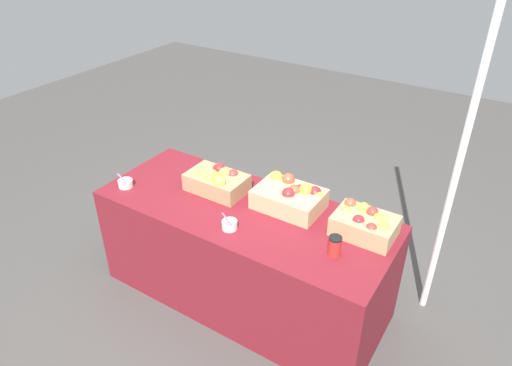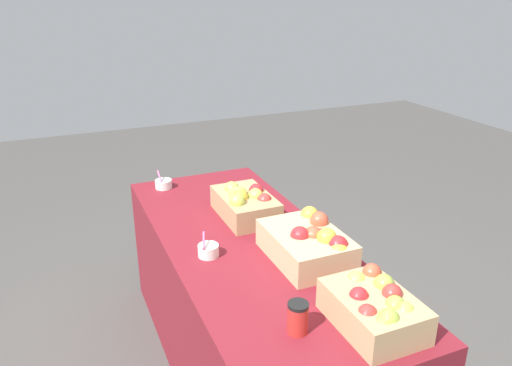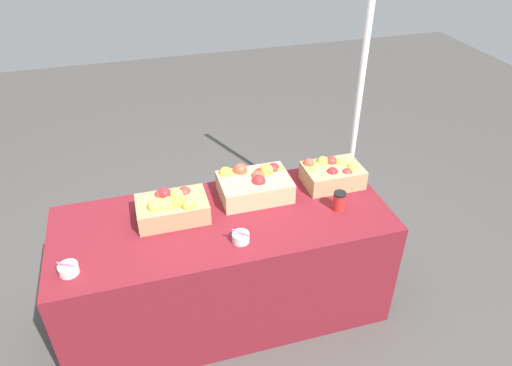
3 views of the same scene
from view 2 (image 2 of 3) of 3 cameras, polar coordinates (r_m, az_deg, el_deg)
table at (r=2.52m, az=-0.63°, el=-14.17°), size 1.90×0.76×0.74m
apple_crate_left at (r=1.81m, az=13.41°, el=-13.64°), size 0.35×0.25×0.16m
apple_crate_middle at (r=2.17m, az=6.08°, el=-6.82°), size 0.41×0.29×0.18m
apple_crate_right at (r=2.54m, az=-1.24°, el=-2.24°), size 0.39×0.25×0.17m
sample_bowl_near at (r=2.21m, az=-5.47°, el=-7.65°), size 0.10×0.09×0.10m
sample_bowl_mid at (r=2.97m, az=-10.52°, el=-0.10°), size 0.10×0.10×0.10m
coffee_cup at (r=1.75m, az=4.79°, el=-15.06°), size 0.07×0.07×0.11m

